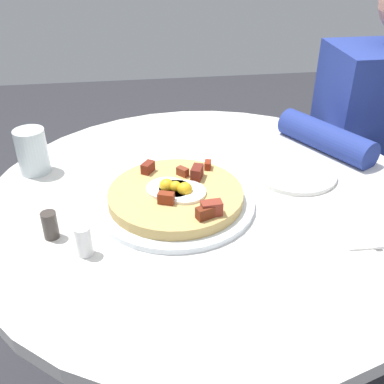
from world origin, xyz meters
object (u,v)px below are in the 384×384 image
object	(u,v)px
water_glass	(32,151)
pizza_plate	(176,203)
dining_table	(206,258)
knife	(358,219)
salt_shaker	(84,241)
bread_plate	(295,173)
person_seated	(373,187)
fork	(376,217)
pepper_shaker	(50,225)
breakfast_pizza	(176,194)

from	to	relation	value
water_glass	pizza_plate	bearing A→B (deg)	-31.12
dining_table	knife	size ratio (longest dim) A/B	5.24
pizza_plate	salt_shaker	size ratio (longest dim) A/B	5.63
dining_table	bread_plate	bearing A→B (deg)	15.90
person_seated	fork	size ratio (longest dim) A/B	6.31
bread_plate	knife	xyz separation A→B (m)	(0.06, -0.19, 0.00)
bread_plate	pepper_shaker	distance (m)	0.54
dining_table	pepper_shaker	distance (m)	0.38
breakfast_pizza	water_glass	bearing A→B (deg)	148.87
dining_table	person_seated	distance (m)	0.65
person_seated	water_glass	xyz separation A→B (m)	(-0.94, -0.15, 0.26)
person_seated	bread_plate	bearing A→B (deg)	-145.10
knife	pepper_shaker	size ratio (longest dim) A/B	3.41
fork	knife	xyz separation A→B (m)	(-0.04, 0.00, 0.00)
breakfast_pizza	water_glass	world-z (taller)	water_glass
dining_table	pizza_plate	world-z (taller)	pizza_plate
pizza_plate	bread_plate	world-z (taller)	pizza_plate
salt_shaker	dining_table	bearing A→B (deg)	33.22
salt_shaker	pepper_shaker	world-z (taller)	salt_shaker
dining_table	breakfast_pizza	world-z (taller)	breakfast_pizza
pizza_plate	water_glass	world-z (taller)	water_glass
person_seated	water_glass	bearing A→B (deg)	-170.71
bread_plate	water_glass	bearing A→B (deg)	170.54
dining_table	salt_shaker	bearing A→B (deg)	-146.78
dining_table	water_glass	bearing A→B (deg)	157.22
dining_table	water_glass	size ratio (longest dim) A/B	9.23
breakfast_pizza	knife	xyz separation A→B (m)	(0.34, -0.10, -0.02)
bread_plate	knife	world-z (taller)	bread_plate
person_seated	breakfast_pizza	world-z (taller)	person_seated
pizza_plate	salt_shaker	world-z (taller)	salt_shaker
pizza_plate	pepper_shaker	xyz separation A→B (m)	(-0.24, -0.07, 0.02)
person_seated	pepper_shaker	distance (m)	0.99
dining_table	fork	world-z (taller)	fork
bread_plate	fork	bearing A→B (deg)	-62.76
dining_table	salt_shaker	size ratio (longest dim) A/B	16.70
knife	pepper_shaker	xyz separation A→B (m)	(-0.58, 0.03, 0.02)
knife	water_glass	size ratio (longest dim) A/B	1.76
fork	salt_shaker	world-z (taller)	salt_shaker
dining_table	bread_plate	distance (m)	0.28
fork	breakfast_pizza	bearing A→B (deg)	76.00
fork	water_glass	world-z (taller)	water_glass
pizza_plate	water_glass	bearing A→B (deg)	148.88
salt_shaker	pizza_plate	bearing A→B (deg)	37.52
pizza_plate	person_seated	bearing A→B (deg)	27.81
dining_table	person_seated	xyz separation A→B (m)	(0.57, 0.31, -0.04)
knife	water_glass	bearing A→B (deg)	67.49
breakfast_pizza	pepper_shaker	bearing A→B (deg)	-162.76
breakfast_pizza	bread_plate	distance (m)	0.29
person_seated	salt_shaker	size ratio (longest dim) A/B	20.11
bread_plate	knife	size ratio (longest dim) A/B	1.03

